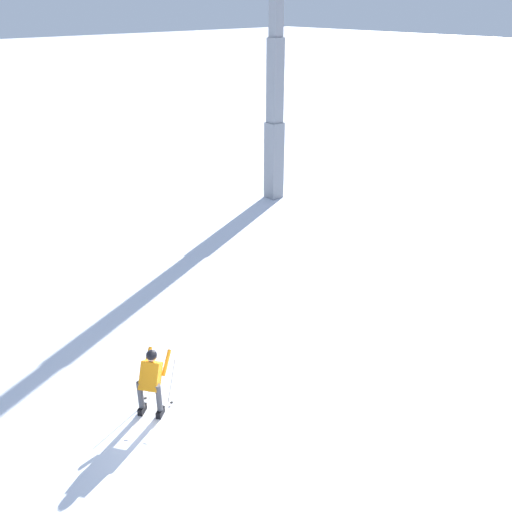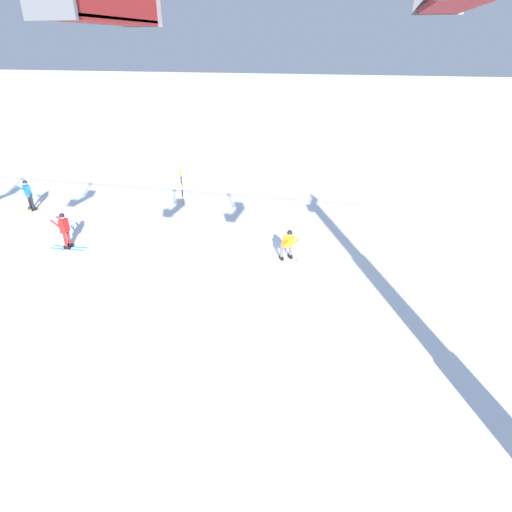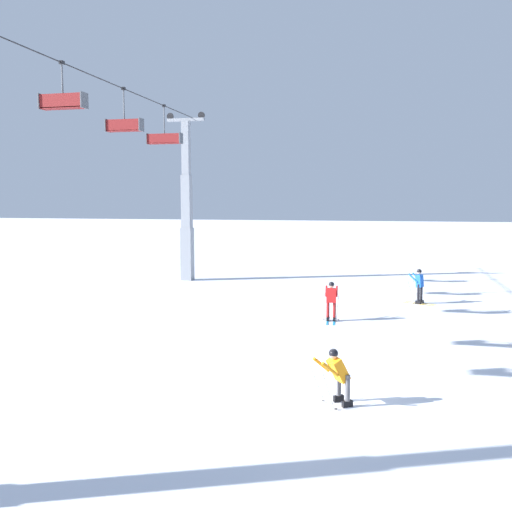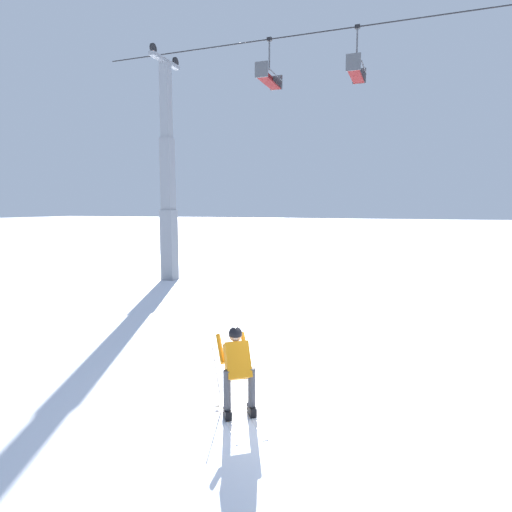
# 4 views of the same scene
# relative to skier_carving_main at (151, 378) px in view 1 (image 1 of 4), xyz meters

# --- Properties ---
(ground_plane) EXTENTS (260.00, 260.00, 0.00)m
(ground_plane) POSITION_rel_skier_carving_main_xyz_m (1.26, 1.03, -0.88)
(ground_plane) COLOR white
(skier_carving_main) EXTENTS (1.46, 1.70, 1.65)m
(skier_carving_main) POSITION_rel_skier_carving_main_xyz_m (0.00, 0.00, 0.00)
(skier_carving_main) COLOR white
(skier_carving_main) RESTS_ON ground_plane
(lift_tower_near) EXTENTS (0.65, 2.38, 10.97)m
(lift_tower_near) POSITION_rel_skier_carving_main_xyz_m (-8.55, 11.71, 3.74)
(lift_tower_near) COLOR gray
(lift_tower_near) RESTS_ON ground_plane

